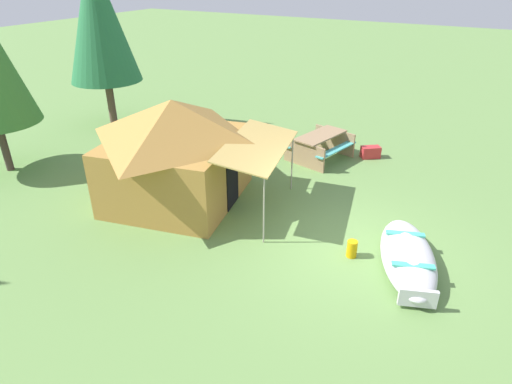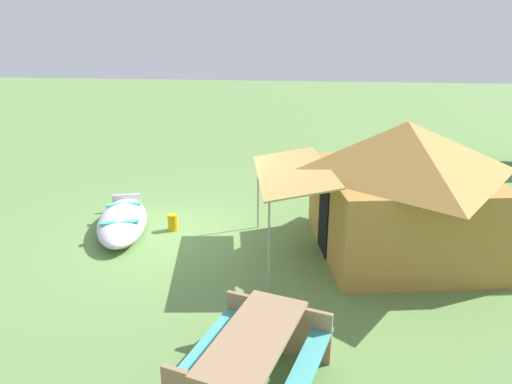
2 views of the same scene
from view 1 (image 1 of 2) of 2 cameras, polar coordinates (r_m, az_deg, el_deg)
ground_plane at (r=9.79m, az=11.38°, el=-6.77°), size 80.00×80.00×0.00m
beached_rowboat at (r=9.35m, az=19.00°, el=-7.90°), size 2.92×1.89×0.46m
canvas_cabin_tent at (r=11.06m, az=-10.31°, el=5.41°), size 4.02×4.89×2.59m
picnic_table at (r=13.73m, az=8.25°, el=6.19°), size 2.09×1.85×0.78m
cooler_box at (r=14.23m, az=14.56°, el=5.01°), size 0.60×0.64×0.36m
fuel_can at (r=9.38m, az=12.27°, el=-7.18°), size 0.25×0.25×0.37m
pine_tree_back_right at (r=16.96m, az=-19.72°, el=20.42°), size 2.48×2.48×5.90m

